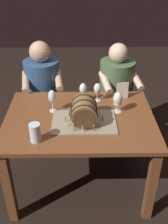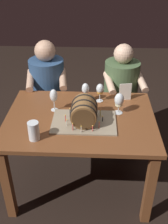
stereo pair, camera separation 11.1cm
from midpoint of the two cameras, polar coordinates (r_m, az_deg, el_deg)
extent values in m
plane|color=black|center=(2.73, -1.99, -14.56)|extent=(8.00, 8.00, 0.00)
cube|color=brown|center=(2.25, -2.34, -1.55)|extent=(1.24, 0.91, 0.03)
cube|color=brown|center=(2.28, -17.04, -15.10)|extent=(0.07, 0.07, 0.72)
cube|color=brown|center=(2.25, 12.60, -15.08)|extent=(0.07, 0.07, 0.72)
cube|color=brown|center=(2.85, -13.35, -3.54)|extent=(0.07, 0.07, 0.72)
cube|color=brown|center=(2.83, 9.42, -3.39)|extent=(0.07, 0.07, 0.72)
cube|color=gray|center=(2.17, -1.46, -2.12)|extent=(0.51, 0.35, 0.01)
cylinder|color=brown|center=(2.12, -1.50, 0.21)|extent=(0.20, 0.24, 0.20)
cylinder|color=#4F371E|center=(2.01, -1.52, -1.61)|extent=(0.17, 0.00, 0.17)
cylinder|color=#4F371E|center=(2.22, -1.48, 1.86)|extent=(0.17, 0.00, 0.17)
torus|color=black|center=(2.05, -1.52, -0.99)|extent=(0.21, 0.01, 0.21)
torus|color=black|center=(2.12, -1.50, 0.21)|extent=(0.21, 0.01, 0.21)
torus|color=black|center=(2.18, -1.49, 1.33)|extent=(0.21, 0.01, 0.21)
cylinder|color=black|center=(2.17, 2.44, -1.41)|extent=(0.01, 0.01, 0.04)
sphere|color=#F9C64C|center=(2.15, 2.46, -0.82)|extent=(0.01, 0.01, 0.01)
cylinder|color=#EAD666|center=(2.22, 1.91, -0.36)|extent=(0.01, 0.01, 0.05)
sphere|color=#F9C64C|center=(2.20, 1.92, 0.36)|extent=(0.01, 0.01, 0.01)
cylinder|color=#D64C47|center=(2.27, 0.22, 0.37)|extent=(0.01, 0.01, 0.04)
sphere|color=#F9C64C|center=(2.25, 0.22, 0.96)|extent=(0.01, 0.01, 0.01)
cylinder|color=#EAD666|center=(2.28, -1.56, 0.54)|extent=(0.01, 0.01, 0.04)
sphere|color=#F9C64C|center=(2.27, -1.57, 1.13)|extent=(0.01, 0.01, 0.01)
cylinder|color=#D64C47|center=(2.27, -2.96, 0.38)|extent=(0.01, 0.01, 0.04)
sphere|color=#F9C64C|center=(2.26, -2.98, 0.97)|extent=(0.01, 0.01, 0.01)
cylinder|color=black|center=(2.23, -4.53, -0.17)|extent=(0.01, 0.01, 0.05)
sphere|color=#F9C64C|center=(2.21, -4.57, 0.56)|extent=(0.01, 0.01, 0.01)
cylinder|color=#D64C47|center=(2.15, -5.41, -1.56)|extent=(0.01, 0.01, 0.05)
sphere|color=#F9C64C|center=(2.14, -5.45, -0.83)|extent=(0.01, 0.01, 0.01)
cylinder|color=silver|center=(2.11, -5.10, -2.47)|extent=(0.01, 0.01, 0.05)
sphere|color=#F9C64C|center=(2.09, -5.14, -1.79)|extent=(0.01, 0.01, 0.01)
cylinder|color=#D64C47|center=(2.05, -3.72, -3.34)|extent=(0.01, 0.01, 0.05)
sphere|color=#F9C64C|center=(2.03, -3.75, -2.58)|extent=(0.01, 0.01, 0.01)
cylinder|color=silver|center=(2.03, -1.89, -3.77)|extent=(0.01, 0.01, 0.05)
sphere|color=#F9C64C|center=(2.02, -1.91, -3.07)|extent=(0.01, 0.01, 0.01)
cylinder|color=#D64C47|center=(2.05, 0.50, -3.52)|extent=(0.01, 0.01, 0.04)
sphere|color=#F9C64C|center=(2.03, 0.50, -2.88)|extent=(0.01, 0.01, 0.01)
cylinder|color=#D64C47|center=(2.08, 1.81, -2.72)|extent=(0.01, 0.01, 0.05)
sphere|color=#F9C64C|center=(2.07, 1.83, -1.99)|extent=(0.01, 0.01, 0.01)
cylinder|color=white|center=(2.46, -1.48, 2.21)|extent=(0.06, 0.06, 0.00)
cylinder|color=white|center=(2.44, -1.49, 3.06)|extent=(0.01, 0.01, 0.08)
ellipsoid|color=white|center=(2.40, -1.52, 4.94)|extent=(0.07, 0.07, 0.10)
cylinder|color=maroon|center=(2.41, -1.52, 4.39)|extent=(0.05, 0.05, 0.04)
cylinder|color=white|center=(2.34, -7.89, 0.24)|extent=(0.06, 0.06, 0.00)
cylinder|color=white|center=(2.32, -7.97, 1.15)|extent=(0.01, 0.01, 0.08)
ellipsoid|color=white|center=(2.27, -8.16, 3.26)|extent=(0.07, 0.07, 0.11)
cylinder|color=white|center=(2.48, 1.52, 2.48)|extent=(0.06, 0.06, 0.00)
cylinder|color=white|center=(2.46, 1.53, 3.30)|extent=(0.01, 0.01, 0.08)
ellipsoid|color=white|center=(2.42, 1.56, 5.04)|extent=(0.07, 0.07, 0.09)
cylinder|color=#C6842D|center=(2.43, 1.56, 4.57)|extent=(0.06, 0.06, 0.04)
cylinder|color=white|center=(2.32, 5.59, 0.09)|extent=(0.07, 0.07, 0.00)
cylinder|color=white|center=(2.30, 5.64, 0.85)|extent=(0.01, 0.01, 0.07)
ellipsoid|color=white|center=(2.26, 5.76, 2.82)|extent=(0.08, 0.08, 0.11)
cylinder|color=beige|center=(2.27, 5.72, 2.09)|extent=(0.06, 0.06, 0.04)
cylinder|color=white|center=(1.98, -11.86, -4.33)|extent=(0.08, 0.08, 0.14)
cylinder|color=#C6842D|center=(1.99, -11.80, -4.75)|extent=(0.08, 0.08, 0.11)
cylinder|color=white|center=(1.96, -12.00, -3.35)|extent=(0.08, 0.08, 0.01)
cube|color=silver|center=(2.49, 6.83, 4.46)|extent=(0.11, 0.03, 0.16)
cube|color=#1B2D46|center=(3.16, -9.00, -2.16)|extent=(0.34, 0.32, 0.45)
cylinder|color=#2D4C75|center=(2.91, -9.80, 5.77)|extent=(0.41, 0.41, 0.52)
sphere|color=tan|center=(2.78, -10.49, 12.38)|extent=(0.21, 0.21, 0.21)
cylinder|color=tan|center=(2.75, -6.57, 6.83)|extent=(0.11, 0.31, 0.14)
cylinder|color=tan|center=(2.76, -13.35, 6.24)|extent=(0.11, 0.31, 0.14)
cube|color=#2A3A24|center=(3.14, 5.27, -2.06)|extent=(0.34, 0.32, 0.45)
cylinder|color=#47603D|center=(2.90, 5.74, 5.84)|extent=(0.42, 0.42, 0.51)
sphere|color=beige|center=(2.76, 6.13, 12.27)|extent=(0.20, 0.20, 0.20)
cylinder|color=beige|center=(2.79, 9.86, 6.82)|extent=(0.13, 0.32, 0.14)
cylinder|color=beige|center=(2.69, 3.40, 6.28)|extent=(0.13, 0.32, 0.14)
camera|label=1|loc=(0.06, -91.50, -0.94)|focal=43.30mm
camera|label=2|loc=(0.06, 88.50, 0.94)|focal=43.30mm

